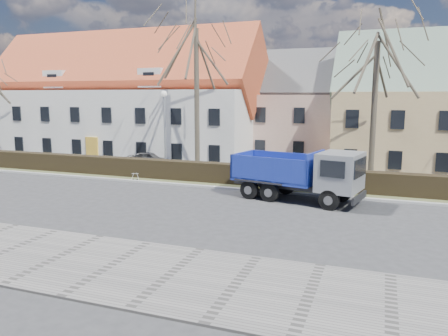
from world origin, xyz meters
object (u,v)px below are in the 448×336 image
at_px(streetlight, 165,134).
at_px(cart_frame, 132,177).
at_px(dump_truck, 292,174).
at_px(parked_car_a, 149,159).

xyz_separation_m(streetlight, cart_frame, (-1.38, -2.22, -2.77)).
height_order(streetlight, cart_frame, streetlight).
bearing_deg(dump_truck, parked_car_a, 162.67).
xyz_separation_m(cart_frame, parked_car_a, (-2.06, 5.92, 0.30)).
bearing_deg(streetlight, parked_car_a, 132.94).
xyz_separation_m(dump_truck, parked_car_a, (-13.28, 7.44, -0.86)).
relative_size(cart_frame, parked_car_a, 0.19).
distance_m(streetlight, cart_frame, 3.80).
bearing_deg(parked_car_a, dump_truck, -128.59).
distance_m(dump_truck, streetlight, 10.65).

